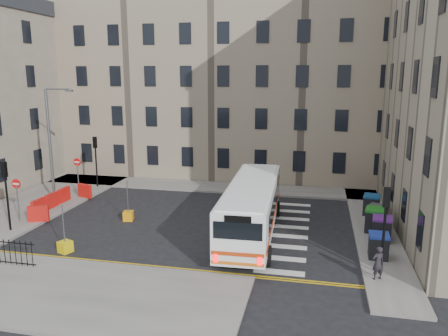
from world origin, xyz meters
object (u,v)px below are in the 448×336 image
at_px(streetlamp, 50,144).
at_px(bollard_chevron, 65,247).
at_px(bus, 252,206).
at_px(bollard_yellow, 128,216).
at_px(wheelie_bin_b, 382,228).
at_px(wheelie_bin_d, 377,216).
at_px(wheelie_bin_e, 371,205).
at_px(wheelie_bin_c, 375,220).
at_px(pedestrian, 378,263).
at_px(wheelie_bin_a, 378,246).

relative_size(streetlamp, bollard_chevron, 13.57).
distance_m(bus, bollard_yellow, 8.26).
bearing_deg(streetlamp, wheelie_bin_b, -7.79).
distance_m(wheelie_bin_d, bollard_chevron, 17.86).
bearing_deg(wheelie_bin_e, wheelie_bin_c, -81.86).
distance_m(wheelie_bin_d, wheelie_bin_e, 2.40).
bearing_deg(bollard_yellow, pedestrian, -21.00).
distance_m(wheelie_bin_b, pedestrian, 5.11).
bearing_deg(pedestrian, bollard_chevron, -27.47).
bearing_deg(bus, wheelie_bin_c, 11.95).
bearing_deg(streetlamp, bollard_yellow, -20.13).
relative_size(wheelie_bin_c, wheelie_bin_e, 1.07).
bearing_deg(wheelie_bin_c, pedestrian, -83.72).
height_order(streetlamp, wheelie_bin_c, streetlamp).
bearing_deg(pedestrian, wheelie_bin_a, -124.75).
height_order(wheelie_bin_c, wheelie_bin_e, wheelie_bin_c).
height_order(wheelie_bin_b, pedestrian, pedestrian).
relative_size(streetlamp, wheelie_bin_b, 6.23).
bearing_deg(wheelie_bin_a, wheelie_bin_b, 82.07).
distance_m(wheelie_bin_c, wheelie_bin_d, 0.92).
bearing_deg(bollard_chevron, streetlamp, 126.12).
height_order(wheelie_bin_a, wheelie_bin_b, wheelie_bin_b).
height_order(wheelie_bin_c, bollard_yellow, wheelie_bin_c).
xyz_separation_m(bus, wheelie_bin_c, (6.99, 1.76, -0.91)).
bearing_deg(wheelie_bin_b, bollard_yellow, -174.52).
bearing_deg(streetlamp, wheelie_bin_e, 4.14).
xyz_separation_m(wheelie_bin_a, wheelie_bin_e, (0.42, 7.15, 0.04)).
bearing_deg(bus, bollard_yellow, 171.40).
relative_size(streetlamp, wheelie_bin_d, 5.47).
relative_size(wheelie_bin_a, bollard_yellow, 2.04).
bearing_deg(bollard_chevron, bollard_yellow, 78.95).
xyz_separation_m(bus, wheelie_bin_a, (6.72, -2.10, -0.99)).
bearing_deg(bus, bollard_chevron, -155.66).
bearing_deg(wheelie_bin_a, bollard_yellow, 171.14).
height_order(streetlamp, wheelie_bin_a, streetlamp).
distance_m(wheelie_bin_d, bollard_yellow, 15.37).
distance_m(wheelie_bin_a, wheelie_bin_c, 3.87).
bearing_deg(wheelie_bin_d, pedestrian, -72.35).
height_order(wheelie_bin_a, pedestrian, pedestrian).
distance_m(bus, wheelie_bin_d, 7.72).
xyz_separation_m(wheelie_bin_b, pedestrian, (-0.81, -5.05, 0.11)).
relative_size(bollard_yellow, bollard_chevron, 1.00).
bearing_deg(wheelie_bin_c, wheelie_bin_d, 89.20).
distance_m(bus, bollard_chevron, 10.32).
relative_size(wheelie_bin_b, wheelie_bin_c, 0.91).
bearing_deg(wheelie_bin_e, streetlamp, -165.14).
bearing_deg(bollard_chevron, wheelie_bin_a, 8.79).
relative_size(wheelie_bin_b, pedestrian, 0.85).
distance_m(bus, pedestrian, 7.93).
distance_m(streetlamp, wheelie_bin_b, 22.65).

